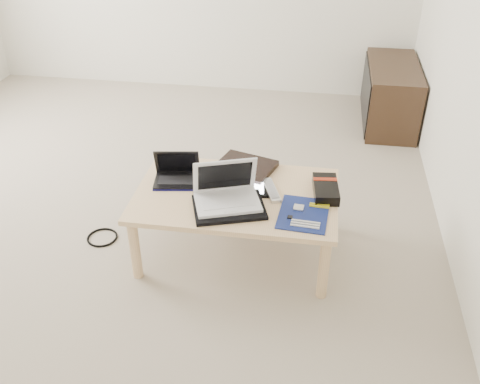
% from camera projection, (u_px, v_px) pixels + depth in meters
% --- Properties ---
extents(ground, '(4.00, 4.00, 0.00)m').
position_uv_depth(ground, '(133.00, 195.00, 3.63)').
color(ground, '#AC9E8B').
rests_on(ground, ground).
extents(coffee_table, '(1.10, 0.70, 0.40)m').
position_uv_depth(coffee_table, '(236.00, 201.00, 2.94)').
color(coffee_table, '#E1B987').
rests_on(coffee_table, ground).
extents(media_cabinet, '(0.41, 0.90, 0.50)m').
position_uv_depth(media_cabinet, '(390.00, 94.00, 4.46)').
color(media_cabinet, '#3C2918').
rests_on(media_cabinet, ground).
extents(book, '(0.39, 0.35, 0.03)m').
position_uv_depth(book, '(245.00, 167.00, 3.12)').
color(book, black).
rests_on(book, coffee_table).
extents(netbook, '(0.28, 0.22, 0.18)m').
position_uv_depth(netbook, '(177.00, 175.00, 3.00)').
color(netbook, black).
rests_on(netbook, coffee_table).
extents(tablet, '(0.29, 0.24, 0.01)m').
position_uv_depth(tablet, '(244.00, 187.00, 2.96)').
color(tablet, black).
rests_on(tablet, coffee_table).
extents(remote, '(0.13, 0.24, 0.02)m').
position_uv_depth(remote, '(271.00, 190.00, 2.92)').
color(remote, silver).
rests_on(remote, coffee_table).
extents(neoprene_sleeve, '(0.43, 0.37, 0.02)m').
position_uv_depth(neoprene_sleeve, '(229.00, 207.00, 2.78)').
color(neoprene_sleeve, black).
rests_on(neoprene_sleeve, coffee_table).
extents(white_laptop, '(0.39, 0.33, 0.23)m').
position_uv_depth(white_laptop, '(227.00, 193.00, 2.79)').
color(white_laptop, white).
rests_on(white_laptop, neoprene_sleeve).
extents(motherboard, '(0.27, 0.33, 0.01)m').
position_uv_depth(motherboard, '(304.00, 214.00, 2.74)').
color(motherboard, '#0C1D4F').
rests_on(motherboard, coffee_table).
extents(gpu_box, '(0.16, 0.27, 0.06)m').
position_uv_depth(gpu_box, '(326.00, 189.00, 2.90)').
color(gpu_box, black).
rests_on(gpu_box, coffee_table).
extents(cable_coil, '(0.14, 0.14, 0.01)m').
position_uv_depth(cable_coil, '(203.00, 192.00, 2.91)').
color(cable_coil, black).
rests_on(cable_coil, coffee_table).
extents(floor_cable_coil, '(0.19, 0.19, 0.01)m').
position_uv_depth(floor_cable_coil, '(102.00, 237.00, 3.22)').
color(floor_cable_coil, black).
rests_on(floor_cable_coil, ground).
extents(floor_cable_trail, '(0.18, 0.33, 0.01)m').
position_uv_depth(floor_cable_trail, '(129.00, 231.00, 3.28)').
color(floor_cable_trail, black).
rests_on(floor_cable_trail, ground).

